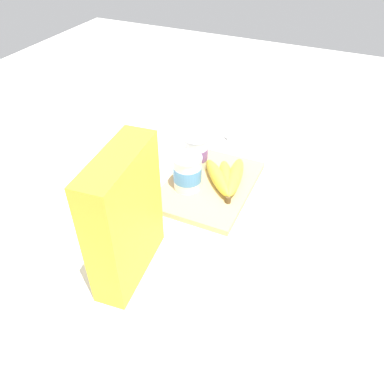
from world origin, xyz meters
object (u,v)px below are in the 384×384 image
object	(u,v)px
banana_bunch	(226,178)
spoon	(229,141)
cutting_board	(209,185)
yogurt_cup_front	(187,173)
cereal_box	(125,218)
yogurt_cup_back	(196,152)

from	to	relation	value
banana_bunch	spoon	xyz separation A→B (m)	(0.22, 0.07, -0.03)
cutting_board	yogurt_cup_front	xyz separation A→B (m)	(-0.04, 0.04, 0.05)
cutting_board	spoon	bearing A→B (deg)	7.87
banana_bunch	spoon	world-z (taller)	banana_bunch
cereal_box	yogurt_cup_front	distance (m)	0.28
banana_bunch	cereal_box	bearing A→B (deg)	165.49
yogurt_cup_front	yogurt_cup_back	xyz separation A→B (m)	(0.09, 0.02, -0.00)
banana_bunch	cutting_board	bearing A→B (deg)	112.98
yogurt_cup_back	spoon	world-z (taller)	yogurt_cup_back
cereal_box	spoon	world-z (taller)	cereal_box
spoon	yogurt_cup_back	bearing A→B (deg)	170.13
yogurt_cup_front	banana_bunch	distance (m)	0.10
cutting_board	yogurt_cup_front	size ratio (longest dim) A/B	3.26
cutting_board	yogurt_cup_front	world-z (taller)	yogurt_cup_front
cereal_box	yogurt_cup_back	world-z (taller)	cereal_box
yogurt_cup_back	banana_bunch	bearing A→B (deg)	-110.96
cereal_box	yogurt_cup_front	xyz separation A→B (m)	(0.27, -0.00, -0.08)
banana_bunch	yogurt_cup_front	bearing A→B (deg)	122.96
yogurt_cup_back	spoon	size ratio (longest dim) A/B	0.69
banana_bunch	spoon	size ratio (longest dim) A/B	1.36
cutting_board	yogurt_cup_front	bearing A→B (deg)	130.22
yogurt_cup_front	spoon	bearing A→B (deg)	-2.64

